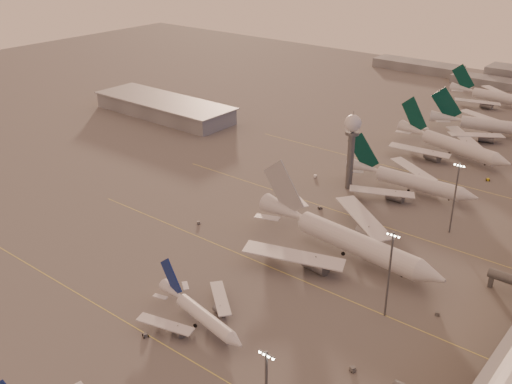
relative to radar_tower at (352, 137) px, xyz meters
The scene contains 19 objects.
ground 121.92m from the radar_tower, 92.39° to the right, with size 700.00×700.00×0.00m, color #5A5857.
taxiway_markings 71.83m from the radar_tower, 68.66° to the right, with size 180.00×185.25×0.02m.
hangar 127.68m from the radar_tower, behind, with size 82.00×27.00×8.50m.
radar_tower is the anchor object (origin of this frame).
mast_b 82.32m from the radar_tower, 52.43° to the right, with size 3.60×0.56×25.00m.
mast_c 46.66m from the radar_tower, 12.53° to the right, with size 3.60×0.56×25.00m.
narrowbody_mid 101.27m from the radar_tower, 81.51° to the right, with size 34.34×27.17×13.53m.
widebody_white 54.40m from the radar_tower, 60.35° to the right, with size 68.96×55.00×24.28m.
greentail_a 28.73m from the radar_tower, 29.22° to the left, with size 53.71×43.37×19.51m.
greentail_b 63.28m from the radar_tower, 73.77° to the left, with size 57.69×45.97×21.46m.
greentail_c 100.31m from the radar_tower, 77.63° to the left, with size 57.31×45.77×21.15m.
greentail_d 151.20m from the radar_tower, 87.95° to the left, with size 54.64×44.02×19.84m.
gsv_tug_mid 112.95m from the radar_tower, 86.14° to the right, with size 3.73×3.12×0.92m.
gsv_truck_b 106.58m from the radar_tower, 58.42° to the right, with size 6.39×4.31×2.43m.
gsv_truck_c 66.15m from the radar_tower, 112.59° to the right, with size 4.37×4.93×1.97m.
gsv_catering_b 85.12m from the radar_tower, 42.70° to the right, with size 5.20×3.10×3.98m.
gsv_tug_far 30.47m from the radar_tower, 85.82° to the right, with size 3.29×3.55×0.87m.
gsv_truck_d 25.39m from the radar_tower, behind, with size 3.61×6.15×2.34m.
gsv_tug_hangar 60.74m from the radar_tower, 45.84° to the left, with size 3.88×3.21×0.96m.
Camera 1 is at (110.27, -67.76, 95.88)m, focal length 42.00 mm.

